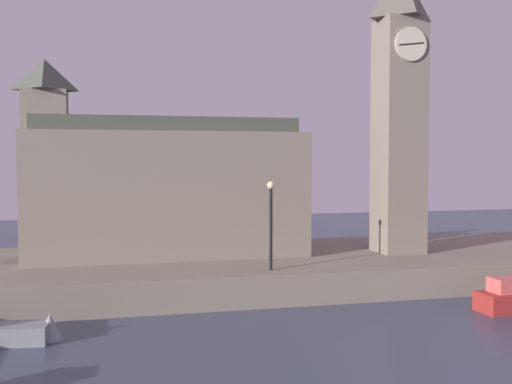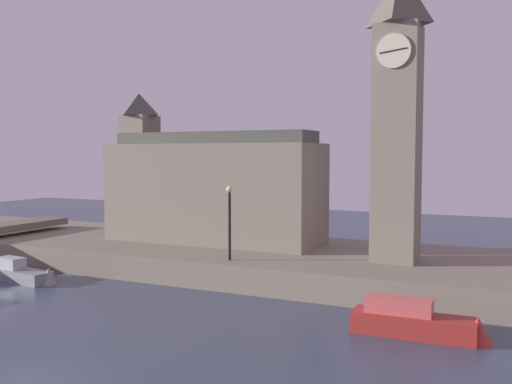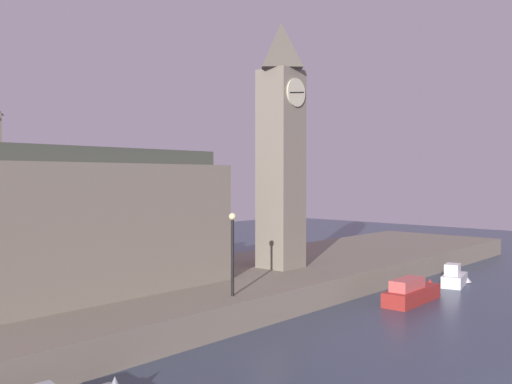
% 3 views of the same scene
% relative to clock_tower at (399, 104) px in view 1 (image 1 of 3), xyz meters
% --- Properties ---
extents(far_embankment, '(70.00, 12.00, 1.50)m').
position_rel_clock_tower_xyz_m(far_embankment, '(-7.96, 0.89, -9.01)').
color(far_embankment, slate).
rests_on(far_embankment, ground).
extents(clock_tower, '(2.61, 2.64, 15.99)m').
position_rel_clock_tower_xyz_m(clock_tower, '(0.00, 0.00, 0.00)').
color(clock_tower, slate).
rests_on(clock_tower, far_embankment).
extents(parliament_hall, '(14.73, 5.26, 10.31)m').
position_rel_clock_tower_xyz_m(parliament_hall, '(-13.17, 2.01, -4.56)').
color(parliament_hall, slate).
rests_on(parliament_hall, far_embankment).
extents(streetlamp, '(0.36, 0.36, 4.16)m').
position_rel_clock_tower_xyz_m(streetlamp, '(-8.41, -3.76, -5.68)').
color(streetlamp, black).
rests_on(streetlamp, far_embankment).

